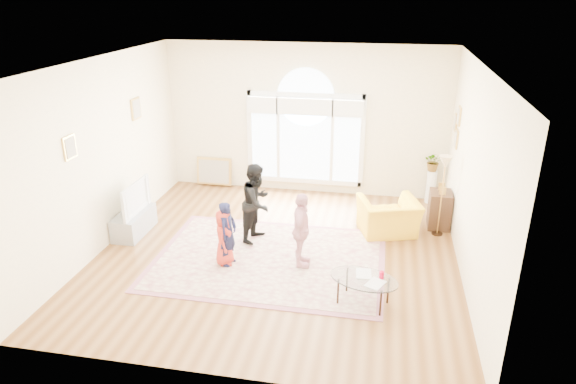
% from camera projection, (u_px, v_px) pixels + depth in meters
% --- Properties ---
extents(ground, '(6.00, 6.00, 0.00)m').
position_uv_depth(ground, '(277.00, 254.00, 8.75)').
color(ground, brown).
rests_on(ground, ground).
extents(room_shell, '(6.00, 6.00, 6.00)m').
position_uv_depth(room_shell, '(305.00, 124.00, 10.74)').
color(room_shell, beige).
rests_on(room_shell, ground).
extents(area_rug, '(3.60, 2.60, 0.02)m').
position_uv_depth(area_rug, '(269.00, 259.00, 8.58)').
color(area_rug, '#C0B695').
rests_on(area_rug, ground).
extents(rug_border, '(3.80, 2.80, 0.01)m').
position_uv_depth(rug_border, '(269.00, 259.00, 8.58)').
color(rug_border, '#915463').
rests_on(rug_border, ground).
extents(tv_console, '(0.45, 1.00, 0.42)m').
position_uv_depth(tv_console, '(134.00, 223.00, 9.42)').
color(tv_console, '#92959A').
rests_on(tv_console, ground).
extents(television, '(0.17, 1.00, 0.58)m').
position_uv_depth(television, '(131.00, 198.00, 9.24)').
color(television, black).
rests_on(television, tv_console).
extents(coffee_table, '(1.12, 0.88, 0.54)m').
position_uv_depth(coffee_table, '(364.00, 280.00, 7.25)').
color(coffee_table, silver).
rests_on(coffee_table, ground).
extents(armchair, '(1.24, 1.16, 0.66)m').
position_uv_depth(armchair, '(388.00, 217.00, 9.37)').
color(armchair, yellow).
rests_on(armchair, ground).
extents(side_cabinet, '(0.40, 0.50, 0.70)m').
position_uv_depth(side_cabinet, '(439.00, 210.00, 9.63)').
color(side_cabinet, black).
rests_on(side_cabinet, ground).
extents(floor_lamp, '(0.30, 0.30, 1.51)m').
position_uv_depth(floor_lamp, '(445.00, 168.00, 8.98)').
color(floor_lamp, black).
rests_on(floor_lamp, ground).
extents(plant_pedestal, '(0.20, 0.20, 0.70)m').
position_uv_depth(plant_pedestal, '(431.00, 187.00, 10.72)').
color(plant_pedestal, white).
rests_on(plant_pedestal, ground).
extents(potted_plant, '(0.38, 0.33, 0.41)m').
position_uv_depth(potted_plant, '(434.00, 161.00, 10.51)').
color(potted_plant, '#33722D').
rests_on(potted_plant, plant_pedestal).
extents(leaning_picture, '(0.80, 0.14, 0.62)m').
position_uv_depth(leaning_picture, '(215.00, 185.00, 11.75)').
color(leaning_picture, tan).
rests_on(leaning_picture, ground).
extents(child_red, '(0.36, 0.50, 0.94)m').
position_uv_depth(child_red, '(224.00, 237.00, 8.26)').
color(child_red, '#B62D21').
rests_on(child_red, area_rug).
extents(child_navy, '(0.33, 0.44, 1.08)m').
position_uv_depth(child_navy, '(228.00, 234.00, 8.22)').
color(child_navy, '#141632').
rests_on(child_navy, area_rug).
extents(child_black, '(0.69, 0.80, 1.41)m').
position_uv_depth(child_black, '(257.00, 202.00, 8.98)').
color(child_black, black).
rests_on(child_black, area_rug).
extents(child_pink, '(0.33, 0.74, 1.25)m').
position_uv_depth(child_pink, '(301.00, 230.00, 8.15)').
color(child_pink, '#EBA4B0').
rests_on(child_pink, area_rug).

